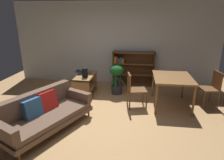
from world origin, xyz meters
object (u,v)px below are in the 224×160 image
(dining_chair_far, at_px, (134,89))
(bookshelf, at_px, (131,69))
(open_laptop, at_px, (84,73))
(potted_floor_plant, at_px, (117,76))
(desk_speaker, at_px, (85,73))
(media_console, at_px, (85,86))
(fabric_couch, at_px, (43,112))
(dining_table, at_px, (172,80))
(dining_chair_near, at_px, (212,86))

(dining_chair_far, height_order, bookshelf, bookshelf)
(open_laptop, relative_size, potted_floor_plant, 0.49)
(desk_speaker, bearing_deg, potted_floor_plant, 25.48)
(desk_speaker, relative_size, dining_chair_far, 0.30)
(media_console, relative_size, bookshelf, 0.73)
(bookshelf, bearing_deg, potted_floor_plant, -112.74)
(fabric_couch, xyz_separation_m, dining_table, (2.77, 1.45, 0.34))
(media_console, relative_size, dining_chair_far, 1.13)
(potted_floor_plant, bearing_deg, fabric_couch, -121.90)
(fabric_couch, height_order, desk_speaker, desk_speaker)
(dining_chair_far, bearing_deg, bookshelf, 95.18)
(desk_speaker, relative_size, dining_table, 0.22)
(potted_floor_plant, bearing_deg, media_console, -164.80)
(media_console, distance_m, open_laptop, 0.38)
(media_console, distance_m, bookshelf, 1.72)
(dining_table, bearing_deg, fabric_couch, -152.38)
(fabric_couch, distance_m, open_laptop, 2.03)
(open_laptop, distance_m, potted_floor_plant, 0.99)
(dining_chair_far, bearing_deg, media_console, 157.67)
(open_laptop, relative_size, dining_table, 0.37)
(desk_speaker, bearing_deg, media_console, 106.43)
(open_laptop, relative_size, dining_chair_near, 0.48)
(dining_chair_far, bearing_deg, fabric_couch, -145.59)
(fabric_couch, bearing_deg, potted_floor_plant, 58.10)
(desk_speaker, distance_m, dining_table, 2.34)
(dining_chair_near, height_order, bookshelf, bookshelf)
(open_laptop, relative_size, dining_chair_far, 0.49)
(desk_speaker, relative_size, dining_chair_near, 0.29)
(media_console, bearing_deg, dining_chair_near, -3.68)
(desk_speaker, xyz_separation_m, dining_chair_near, (3.36, -0.06, -0.23))
(desk_speaker, bearing_deg, dining_chair_near, -0.98)
(open_laptop, distance_m, dining_chair_far, 1.68)
(potted_floor_plant, height_order, bookshelf, bookshelf)
(fabric_couch, bearing_deg, dining_table, 27.62)
(desk_speaker, relative_size, bookshelf, 0.19)
(media_console, bearing_deg, potted_floor_plant, 15.20)
(potted_floor_plant, height_order, dining_chair_near, dining_chair_near)
(fabric_couch, bearing_deg, dining_chair_far, 34.41)
(fabric_couch, relative_size, dining_chair_near, 2.30)
(media_console, xyz_separation_m, bookshelf, (1.27, 1.13, 0.26))
(desk_speaker, height_order, dining_table, desk_speaker)
(fabric_couch, distance_m, dining_chair_near, 4.13)
(dining_table, bearing_deg, media_console, 170.82)
(fabric_couch, height_order, media_console, fabric_couch)
(potted_floor_plant, bearing_deg, desk_speaker, -154.52)
(media_console, xyz_separation_m, dining_table, (2.37, -0.38, 0.42))
(fabric_couch, height_order, bookshelf, bookshelf)
(fabric_couch, bearing_deg, open_laptop, 80.98)
(desk_speaker, bearing_deg, fabric_couch, -104.83)
(desk_speaker, bearing_deg, dining_table, -5.46)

